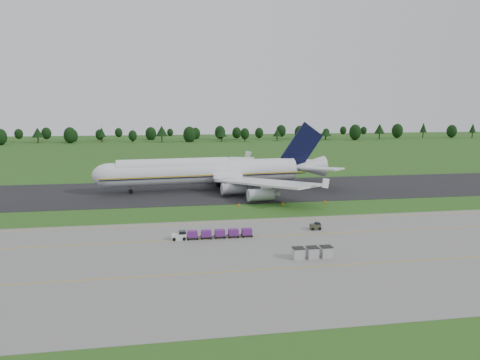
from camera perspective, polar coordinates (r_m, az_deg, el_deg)
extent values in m
plane|color=#275319|center=(111.57, 0.84, -3.82)|extent=(600.00, 600.00, 0.00)
cube|color=slate|center=(79.56, 5.33, -9.18)|extent=(300.00, 52.00, 0.06)
cube|color=black|center=(138.63, -1.26, -1.26)|extent=(300.00, 40.00, 0.08)
cube|color=gold|center=(90.68, 3.37, -6.84)|extent=(300.00, 0.25, 0.01)
cube|color=gold|center=(74.09, 6.54, -10.58)|extent=(300.00, 0.20, 0.01)
cube|color=gold|center=(102.01, 1.86, -5.02)|extent=(120.00, 0.20, 0.01)
cylinder|color=black|center=(335.35, -27.14, 4.11)|extent=(0.70, 0.70, 3.38)
sphere|color=#153311|center=(335.13, -27.19, 4.70)|extent=(8.10, 8.10, 8.10)
cylinder|color=black|center=(344.10, -23.40, 4.49)|extent=(0.70, 0.70, 3.69)
cone|color=#153311|center=(343.80, -23.45, 5.34)|extent=(7.55, 7.55, 6.56)
cylinder|color=black|center=(333.69, -19.98, 4.55)|extent=(0.70, 0.70, 3.45)
sphere|color=#153311|center=(333.46, -20.01, 5.16)|extent=(8.36, 8.36, 8.36)
cylinder|color=black|center=(332.87, -16.47, 4.74)|extent=(0.70, 0.70, 3.73)
cone|color=#153311|center=(332.55, -16.51, 5.63)|extent=(5.38, 5.38, 6.64)
cylinder|color=black|center=(330.06, -12.93, 4.77)|extent=(0.70, 0.70, 2.92)
sphere|color=#153311|center=(329.86, -12.95, 5.29)|extent=(5.76, 5.76, 5.76)
cylinder|color=black|center=(326.47, -9.49, 4.94)|extent=(0.70, 0.70, 4.10)
cone|color=#153311|center=(326.12, -9.52, 5.93)|extent=(8.33, 8.33, 7.29)
cylinder|color=black|center=(327.08, -6.17, 4.94)|extent=(0.70, 0.70, 3.21)
sphere|color=#153311|center=(326.86, -6.18, 5.51)|extent=(8.79, 8.79, 8.79)
cylinder|color=black|center=(327.77, -2.25, 5.01)|extent=(0.70, 0.70, 3.45)
cone|color=#153311|center=(327.47, -2.25, 5.85)|extent=(7.36, 7.36, 6.14)
cylinder|color=black|center=(327.06, 0.60, 5.02)|extent=(0.70, 0.70, 3.58)
sphere|color=#153311|center=(326.82, 0.60, 5.67)|extent=(6.12, 6.12, 6.12)
cylinder|color=black|center=(337.09, 4.54, 5.07)|extent=(0.70, 0.70, 3.06)
cone|color=#153311|center=(336.82, 4.55, 5.79)|extent=(6.13, 6.13, 5.45)
cylinder|color=black|center=(349.89, 7.30, 5.20)|extent=(0.70, 0.70, 3.42)
sphere|color=#153311|center=(349.67, 7.31, 5.78)|extent=(7.83, 7.83, 7.83)
cylinder|color=black|center=(348.78, 10.38, 5.07)|extent=(0.70, 0.70, 2.91)
cone|color=#153311|center=(348.53, 10.40, 5.73)|extent=(8.82, 8.82, 5.18)
cylinder|color=black|center=(353.40, 13.84, 5.07)|extent=(0.70, 0.70, 3.70)
sphere|color=#153311|center=(353.17, 13.86, 5.69)|extent=(8.71, 8.71, 8.71)
cylinder|color=black|center=(365.48, 16.61, 5.12)|extent=(0.70, 0.70, 4.19)
cone|color=#153311|center=(365.16, 16.65, 6.03)|extent=(7.71, 7.71, 7.45)
cylinder|color=black|center=(380.40, 18.60, 5.13)|extent=(0.70, 0.70, 3.76)
sphere|color=#153311|center=(380.19, 18.63, 5.71)|extent=(8.39, 8.39, 8.39)
cylinder|color=black|center=(390.78, 21.41, 5.11)|extent=(0.70, 0.70, 4.28)
cone|color=#153311|center=(390.48, 21.46, 5.98)|extent=(5.31, 5.31, 7.61)
cylinder|color=black|center=(398.41, 24.37, 4.94)|extent=(0.70, 0.70, 3.46)
sphere|color=#153311|center=(398.22, 24.41, 5.45)|extent=(7.61, 7.61, 7.61)
cylinder|color=black|center=(405.21, 26.45, 4.90)|extent=(0.70, 0.70, 4.12)
cone|color=#153311|center=(404.92, 26.51, 5.70)|extent=(5.00, 5.00, 7.32)
cylinder|color=white|center=(138.52, -4.22, 0.99)|extent=(55.30, 11.62, 6.82)
cylinder|color=white|center=(136.93, -8.13, 1.51)|extent=(32.53, 8.13, 5.32)
sphere|color=white|center=(136.33, -15.64, 0.55)|extent=(6.82, 6.82, 6.82)
cone|color=white|center=(147.83, 8.33, 1.62)|extent=(10.94, 7.37, 6.48)
cube|color=gold|center=(135.27, -3.95, 0.56)|extent=(60.36, 5.38, 0.33)
cube|color=white|center=(124.35, 3.09, -0.32)|extent=(24.71, 32.46, 0.52)
cube|color=white|center=(158.81, -0.88, 1.74)|extent=(20.35, 33.44, 0.52)
cylinder|color=#9D9FA5|center=(128.68, -0.77, -1.06)|extent=(6.87, 3.60, 3.03)
cylinder|color=#9D9FA5|center=(120.01, 2.54, -1.80)|extent=(6.87, 3.60, 3.03)
cylinder|color=#9D9FA5|center=(151.64, -2.94, 0.48)|extent=(6.87, 3.60, 3.03)
cylinder|color=#9D9FA5|center=(162.67, -2.11, 1.07)|extent=(6.87, 3.60, 3.03)
cube|color=black|center=(146.25, 7.54, 4.07)|extent=(13.80, 1.73, 15.20)
cube|color=white|center=(141.92, 9.97, 1.38)|extent=(11.57, 12.96, 0.43)
cube|color=white|center=(154.83, 7.79, 2.07)|extent=(10.22, 13.33, 0.43)
cylinder|color=slate|center=(137.04, -13.19, -1.20)|extent=(0.34, 0.34, 2.08)
cylinder|color=black|center=(137.11, -13.18, -1.37)|extent=(1.30, 0.96, 1.23)
cylinder|color=slate|center=(136.25, -1.52, -1.02)|extent=(0.34, 0.34, 2.08)
cylinder|color=black|center=(136.32, -1.52, -1.19)|extent=(1.30, 0.96, 1.23)
cylinder|color=slate|center=(144.44, -2.29, -0.44)|extent=(0.34, 0.34, 2.08)
cylinder|color=black|center=(144.51, -2.29, -0.61)|extent=(1.30, 0.96, 1.23)
cube|color=silver|center=(88.75, -7.44, -6.87)|extent=(2.71, 1.46, 1.14)
cylinder|color=black|center=(88.10, -8.04, -7.18)|extent=(0.62, 0.23, 0.62)
cube|color=black|center=(88.93, -5.82, -6.95)|extent=(2.08, 1.56, 0.12)
cube|color=#571C6D|center=(88.76, -5.83, -6.56)|extent=(1.87, 1.46, 1.14)
cylinder|color=black|center=(88.23, -6.33, -7.22)|extent=(0.35, 0.16, 0.35)
cube|color=black|center=(89.12, -4.14, -6.89)|extent=(2.08, 1.56, 0.12)
cube|color=#571C6D|center=(88.95, -4.15, -6.51)|extent=(1.87, 1.46, 1.14)
cylinder|color=black|center=(88.41, -4.64, -7.16)|extent=(0.35, 0.16, 0.35)
cube|color=black|center=(89.39, -2.47, -6.83)|extent=(2.08, 1.56, 0.12)
cube|color=#571C6D|center=(89.22, -2.47, -6.44)|extent=(1.87, 1.46, 1.14)
cylinder|color=black|center=(88.65, -2.95, -7.09)|extent=(0.35, 0.16, 0.35)
cube|color=black|center=(89.74, -0.81, -6.76)|extent=(2.08, 1.56, 0.12)
cube|color=#571C6D|center=(89.57, -0.81, -6.37)|extent=(1.87, 1.46, 1.14)
cylinder|color=black|center=(88.98, -1.27, -7.02)|extent=(0.35, 0.16, 0.35)
cube|color=black|center=(90.15, 0.83, -6.68)|extent=(2.08, 1.56, 0.12)
cube|color=#571C6D|center=(89.99, 0.84, -6.30)|extent=(1.87, 1.46, 1.14)
cylinder|color=black|center=(89.37, 0.39, -6.95)|extent=(0.35, 0.16, 0.35)
cylinder|color=black|center=(88.83, -7.44, -7.04)|extent=(0.62, 0.23, 0.62)
cube|color=#353827|center=(96.23, 9.18, -5.65)|extent=(2.10, 1.26, 1.15)
cylinder|color=black|center=(95.50, 8.87, -5.93)|extent=(0.59, 0.21, 0.59)
cylinder|color=black|center=(97.11, 9.46, -5.70)|extent=(0.59, 0.21, 0.59)
cube|color=#A9A9A9|center=(78.01, 7.12, -8.88)|extent=(1.78, 1.78, 1.78)
cube|color=black|center=(77.73, 7.14, -8.23)|extent=(1.89, 1.89, 0.09)
cube|color=#A9A9A9|center=(78.71, 8.82, -8.76)|extent=(1.78, 1.78, 1.78)
cube|color=black|center=(78.43, 8.83, -8.11)|extent=(1.89, 1.89, 0.09)
cube|color=#A9A9A9|center=(79.48, 10.48, -8.62)|extent=(1.78, 1.78, 1.78)
cube|color=black|center=(79.20, 10.50, -7.98)|extent=(1.89, 1.89, 0.09)
cube|color=orange|center=(116.80, -0.10, -3.09)|extent=(0.50, 0.12, 0.60)
cube|color=black|center=(116.86, -0.10, -3.22)|extent=(0.30, 0.30, 0.04)
cube|color=orange|center=(119.13, 5.24, -2.88)|extent=(0.50, 0.12, 0.60)
cube|color=black|center=(119.19, 5.24, -3.01)|extent=(0.30, 0.30, 0.04)
cube|color=orange|center=(122.45, 10.34, -2.67)|extent=(0.50, 0.12, 0.60)
cube|color=black|center=(122.51, 10.33, -2.79)|extent=(0.30, 0.30, 0.04)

